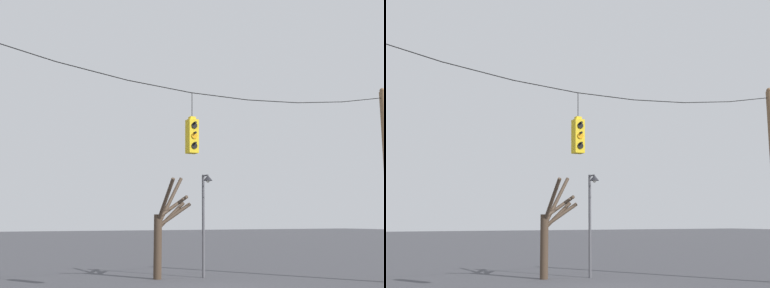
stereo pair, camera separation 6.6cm
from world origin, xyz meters
The scene contains 4 objects.
span_wire centered at (0.00, -0.21, 6.96)m, with size 15.67×0.03×0.87m.
traffic_light_over_intersection centered at (-1.09, -0.21, 5.20)m, with size 0.34×0.58×2.06m.
street_lamp centered at (1.79, 4.37, 3.09)m, with size 0.40×0.71×4.43m.
bare_tree centered at (0.06, 4.94, 2.07)m, with size 1.87×2.09×4.36m.
Camera 2 is at (-7.92, -14.34, 2.43)m, focal length 45.00 mm.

